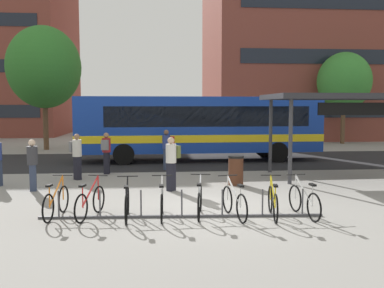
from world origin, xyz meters
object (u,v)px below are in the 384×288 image
at_px(parked_bicycle_black_2, 127,204).
at_px(commuter_olive_pack_4, 172,160).
at_px(parked_bicycle_yellow_6, 273,202).
at_px(commuter_red_pack_5, 167,147).
at_px(street_tree_0, 344,81).
at_px(parked_bicycle_silver_4, 200,201).
at_px(commuter_grey_pack_3, 106,150).
at_px(parked_bicycle_white_5, 234,202).
at_px(commuter_teal_pack_1, 33,161).
at_px(street_tree_1, 44,67).
at_px(parked_bicycle_red_1, 90,202).
at_px(trash_bin, 236,170).
at_px(city_bus, 198,126).
at_px(parked_bicycle_orange_0, 56,202).
at_px(transit_shelter, 345,99).
at_px(parked_bicycle_white_3, 162,203).
at_px(parked_bicycle_white_7, 304,201).
at_px(commuter_grey_pack_2, 77,153).

distance_m(parked_bicycle_black_2, commuter_olive_pack_4, 3.69).
bearing_deg(parked_bicycle_yellow_6, commuter_red_pack_5, 24.90).
bearing_deg(street_tree_0, commuter_red_pack_5, -138.06).
xyz_separation_m(parked_bicycle_silver_4, commuter_grey_pack_3, (-3.10, 6.84, 0.59)).
height_order(parked_bicycle_white_5, commuter_grey_pack_3, commuter_grey_pack_3).
height_order(commuter_teal_pack_1, street_tree_1, street_tree_1).
height_order(parked_bicycle_red_1, parked_bicycle_silver_4, same).
bearing_deg(street_tree_0, street_tree_1, -172.61).
xyz_separation_m(commuter_olive_pack_4, trash_bin, (2.27, 0.82, -0.50)).
distance_m(trash_bin, street_tree_0, 19.34).
xyz_separation_m(city_bus, parked_bicycle_orange_0, (-4.55, -10.62, -1.39)).
height_order(transit_shelter, commuter_olive_pack_4, transit_shelter).
distance_m(parked_bicycle_orange_0, trash_bin, 6.55).
xyz_separation_m(parked_bicycle_white_3, commuter_red_pack_5, (0.32, 7.87, 0.62)).
xyz_separation_m(commuter_teal_pack_1, street_tree_1, (-2.95, 13.28, 4.18)).
xyz_separation_m(parked_bicycle_yellow_6, street_tree_1, (-9.82, 17.22, 4.76)).
relative_size(parked_bicycle_white_5, commuter_grey_pack_3, 1.01).
xyz_separation_m(parked_bicycle_black_2, parked_bicycle_silver_4, (1.79, 0.14, 0.00)).
bearing_deg(parked_bicycle_white_3, street_tree_1, 24.14).
bearing_deg(commuter_teal_pack_1, city_bus, 128.46).
distance_m(parked_bicycle_black_2, commuter_red_pack_5, 8.03).
xyz_separation_m(parked_bicycle_white_5, parked_bicycle_yellow_6, (0.95, -0.07, 0.00)).
bearing_deg(parked_bicycle_silver_4, parked_bicycle_white_7, -87.07).
height_order(parked_bicycle_yellow_6, commuter_red_pack_5, commuter_red_pack_5).
bearing_deg(parked_bicycle_white_3, commuter_teal_pack_1, 49.43).
distance_m(parked_bicycle_red_1, commuter_red_pack_5, 8.00).
bearing_deg(trash_bin, parked_bicycle_orange_0, -143.04).
distance_m(parked_bicycle_white_3, street_tree_0, 24.22).
bearing_deg(parked_bicycle_white_7, transit_shelter, -39.24).
xyz_separation_m(city_bus, transit_shelter, (5.15, -5.38, 1.23)).
height_order(commuter_grey_pack_2, commuter_red_pack_5, commuter_red_pack_5).
bearing_deg(parked_bicycle_yellow_6, trash_bin, 9.59).
distance_m(transit_shelter, trash_bin, 5.27).
xyz_separation_m(parked_bicycle_white_3, transit_shelter, (7.09, 5.49, 2.62)).
relative_size(city_bus, street_tree_0, 1.82).
height_order(parked_bicycle_orange_0, trash_bin, trash_bin).
xyz_separation_m(parked_bicycle_black_2, parked_bicycle_white_5, (2.63, -0.07, 0.00)).
height_order(commuter_olive_pack_4, street_tree_0, street_tree_0).
bearing_deg(commuter_grey_pack_2, commuter_olive_pack_4, 15.45).
distance_m(parked_bicycle_white_7, commuter_grey_pack_3, 9.11).
relative_size(parked_bicycle_white_5, street_tree_0, 0.26).
xyz_separation_m(parked_bicycle_black_2, commuter_grey_pack_3, (-1.31, 6.98, 0.59)).
distance_m(parked_bicycle_red_1, transit_shelter, 10.65).
height_order(parked_bicycle_orange_0, parked_bicycle_white_5, same).
distance_m(city_bus, parked_bicycle_silver_4, 10.92).
xyz_separation_m(parked_bicycle_yellow_6, street_tree_0, (10.75, 19.88, 4.15)).
height_order(parked_bicycle_red_1, commuter_grey_pack_3, commuter_grey_pack_3).
bearing_deg(parked_bicycle_white_7, commuter_red_pack_5, 14.76).
relative_size(transit_shelter, street_tree_0, 0.88).
distance_m(parked_bicycle_black_2, parked_bicycle_yellow_6, 3.58).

